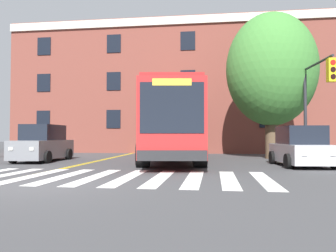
{
  "coord_description": "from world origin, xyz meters",
  "views": [
    {
      "loc": [
        4.51,
        -8.06,
        1.3
      ],
      "look_at": [
        2.38,
        8.15,
        1.8
      ],
      "focal_mm": 35.0,
      "sensor_mm": 36.0,
      "label": 1
    }
  ],
  "objects_px": {
    "car_grey_near_lane": "(43,144)",
    "car_silver_far_lane": "(301,148)",
    "street_tree_curbside_large": "(271,70)",
    "traffic_light_near_corner": "(316,91)",
    "car_teal_behind_bus": "(195,142)",
    "city_bus": "(171,124)"
  },
  "relations": [
    {
      "from": "city_bus",
      "to": "street_tree_curbside_large",
      "type": "bearing_deg",
      "value": 21.76
    },
    {
      "from": "car_grey_near_lane",
      "to": "car_teal_behind_bus",
      "type": "height_order",
      "value": "car_grey_near_lane"
    },
    {
      "from": "street_tree_curbside_large",
      "to": "car_teal_behind_bus",
      "type": "bearing_deg",
      "value": 123.54
    },
    {
      "from": "car_teal_behind_bus",
      "to": "traffic_light_near_corner",
      "type": "distance_m",
      "value": 12.53
    },
    {
      "from": "car_teal_behind_bus",
      "to": "car_silver_far_lane",
      "type": "bearing_deg",
      "value": -66.83
    },
    {
      "from": "street_tree_curbside_large",
      "to": "traffic_light_near_corner",
      "type": "bearing_deg",
      "value": -66.93
    },
    {
      "from": "car_teal_behind_bus",
      "to": "traffic_light_near_corner",
      "type": "xyz_separation_m",
      "value": [
        6.21,
        -10.57,
        2.6
      ]
    },
    {
      "from": "city_bus",
      "to": "street_tree_curbside_large",
      "type": "distance_m",
      "value": 6.81
    },
    {
      "from": "car_grey_near_lane",
      "to": "car_teal_behind_bus",
      "type": "distance_m",
      "value": 13.02
    },
    {
      "from": "car_grey_near_lane",
      "to": "car_teal_behind_bus",
      "type": "xyz_separation_m",
      "value": [
        7.27,
        10.8,
        -0.03
      ]
    },
    {
      "from": "city_bus",
      "to": "street_tree_curbside_large",
      "type": "height_order",
      "value": "street_tree_curbside_large"
    },
    {
      "from": "city_bus",
      "to": "car_silver_far_lane",
      "type": "relative_size",
      "value": 3.3
    },
    {
      "from": "car_teal_behind_bus",
      "to": "traffic_light_near_corner",
      "type": "height_order",
      "value": "traffic_light_near_corner"
    },
    {
      "from": "car_grey_near_lane",
      "to": "car_silver_far_lane",
      "type": "xyz_separation_m",
      "value": [
        12.41,
        -1.21,
        -0.07
      ]
    },
    {
      "from": "traffic_light_near_corner",
      "to": "street_tree_curbside_large",
      "type": "relative_size",
      "value": 0.61
    },
    {
      "from": "car_grey_near_lane",
      "to": "car_silver_far_lane",
      "type": "relative_size",
      "value": 1.11
    },
    {
      "from": "car_grey_near_lane",
      "to": "street_tree_curbside_large",
      "type": "xyz_separation_m",
      "value": [
        12.06,
        3.58,
        4.27
      ]
    },
    {
      "from": "car_silver_far_lane",
      "to": "car_teal_behind_bus",
      "type": "bearing_deg",
      "value": 113.17
    },
    {
      "from": "car_teal_behind_bus",
      "to": "car_grey_near_lane",
      "type": "bearing_deg",
      "value": -123.96
    },
    {
      "from": "car_silver_far_lane",
      "to": "traffic_light_near_corner",
      "type": "xyz_separation_m",
      "value": [
        1.08,
        1.44,
        2.63
      ]
    },
    {
      "from": "city_bus",
      "to": "street_tree_curbside_large",
      "type": "xyz_separation_m",
      "value": [
        5.58,
        2.23,
        3.19
      ]
    },
    {
      "from": "car_silver_far_lane",
      "to": "car_teal_behind_bus",
      "type": "xyz_separation_m",
      "value": [
        -5.14,
        12.0,
        0.04
      ]
    }
  ]
}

